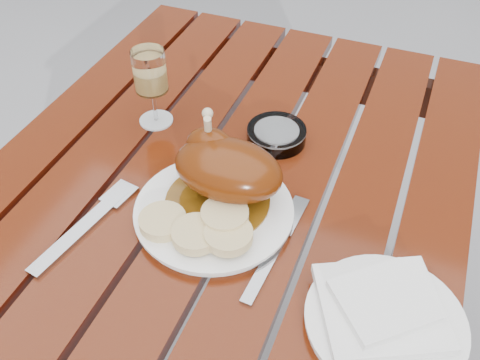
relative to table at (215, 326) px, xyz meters
name	(u,v)px	position (x,y,z in m)	size (l,w,h in m)	color
table	(215,326)	(0.00, 0.00, 0.00)	(0.80, 1.20, 0.75)	#5E240B
dinner_plate	(214,211)	(0.02, -0.02, 0.38)	(0.25, 0.25, 0.02)	white
roast_duck	(225,168)	(0.02, 0.02, 0.44)	(0.18, 0.17, 0.13)	#60390B
bread_dumplings	(203,226)	(0.03, -0.07, 0.41)	(0.18, 0.12, 0.03)	#D0BD7F
wine_glass	(152,88)	(-0.18, 0.16, 0.45)	(0.06, 0.06, 0.15)	#E1BA66
side_plate	(385,322)	(0.31, -0.12, 0.38)	(0.21, 0.21, 0.02)	white
napkin	(381,307)	(0.30, -0.11, 0.40)	(0.15, 0.14, 0.01)	white
ashtray	(276,135)	(0.05, 0.19, 0.39)	(0.11, 0.11, 0.03)	#B2B7BC
fork	(81,230)	(-0.16, -0.13, 0.38)	(0.02, 0.20, 0.01)	gray
knife	(272,254)	(0.13, -0.06, 0.38)	(0.02, 0.19, 0.01)	gray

